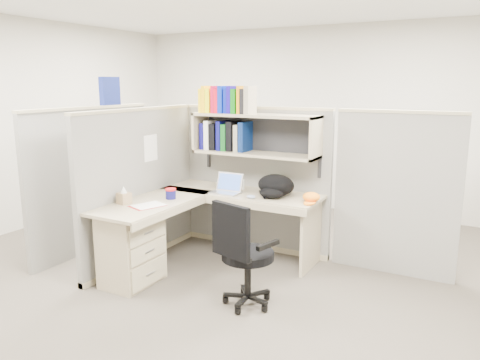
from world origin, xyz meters
The scene contains 14 objects.
ground centered at (0.00, 0.00, 0.00)m, with size 6.00×6.00×0.00m, color #38342B.
room_shell centered at (0.00, 0.00, 1.62)m, with size 6.00×6.00×6.00m.
cubicle centered at (-0.37, 0.45, 0.91)m, with size 3.79×1.84×1.95m.
desk centered at (-0.41, -0.29, 0.44)m, with size 1.74×1.75×0.73m.
laptop centered at (-0.11, 0.42, 0.84)m, with size 0.30×0.30×0.22m, color #BBBBC0, non-canonical shape.
backpack centered at (0.41, 0.52, 0.85)m, with size 0.39×0.30×0.23m, color black, non-canonical shape.
orange_cap centered at (0.81, 0.53, 0.78)m, with size 0.17×0.20×0.09m, color orange, non-canonical shape.
snack_canister centered at (-0.48, -0.04, 0.79)m, with size 0.11×0.11×0.11m.
tissue_box centered at (-0.75, -0.42, 0.82)m, with size 0.11×0.11×0.17m, color #9D8058, non-canonical shape.
mouse centered at (0.23, 0.36, 0.75)m, with size 0.10×0.06×0.04m, color #7B8CAF.
paper_cup centered at (-0.06, 0.69, 0.78)m, with size 0.07×0.07×0.10m, color white.
book_stack centered at (0.28, 0.79, 0.78)m, with size 0.16×0.22×0.11m, color gray, non-canonical shape.
loose_paper centered at (-0.51, -0.35, 0.73)m, with size 0.21×0.29×0.00m, color white, non-canonical shape.
task_chair centered at (0.60, -0.47, 0.33)m, with size 0.53×0.49×0.94m.
Camera 1 is at (2.34, -3.74, 1.88)m, focal length 35.00 mm.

